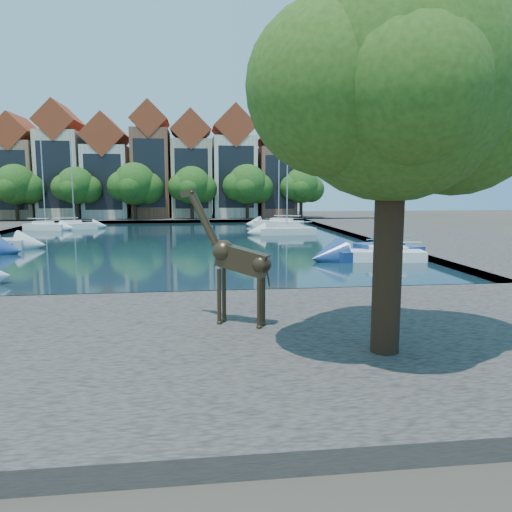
# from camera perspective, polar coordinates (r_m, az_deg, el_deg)

# --- Properties ---
(ground) EXTENTS (160.00, 160.00, 0.00)m
(ground) POSITION_cam_1_polar(r_m,az_deg,el_deg) (22.79, -12.50, -5.27)
(ground) COLOR #38332B
(ground) RESTS_ON ground
(water_basin) EXTENTS (38.00, 50.00, 0.08)m
(water_basin) POSITION_cam_1_polar(r_m,az_deg,el_deg) (46.42, -9.80, 1.54)
(water_basin) COLOR black
(water_basin) RESTS_ON ground
(near_quay) EXTENTS (50.00, 14.00, 0.50)m
(near_quay) POSITION_cam_1_polar(r_m,az_deg,el_deg) (16.01, -14.85, -10.11)
(near_quay) COLOR #514B46
(near_quay) RESTS_ON ground
(far_quay) EXTENTS (60.00, 16.00, 0.50)m
(far_quay) POSITION_cam_1_polar(r_m,az_deg,el_deg) (78.27, -8.76, 4.29)
(far_quay) COLOR #514B46
(far_quay) RESTS_ON ground
(right_quay) EXTENTS (14.00, 52.00, 0.50)m
(right_quay) POSITION_cam_1_polar(r_m,az_deg,el_deg) (51.66, 19.11, 2.09)
(right_quay) COLOR #514B46
(right_quay) RESTS_ON ground
(plane_tree) EXTENTS (8.32, 6.40, 10.62)m
(plane_tree) POSITION_cam_1_polar(r_m,az_deg,el_deg) (14.39, 15.95, 17.78)
(plane_tree) COLOR #332114
(plane_tree) RESTS_ON near_quay
(townhouse_west_end) EXTENTS (5.44, 9.18, 14.93)m
(townhouse_west_end) POSITION_cam_1_polar(r_m,az_deg,el_deg) (82.07, -25.33, 8.76)
(townhouse_west_end) COLOR #906C4E
(townhouse_west_end) RESTS_ON far_quay
(townhouse_west_mid) EXTENTS (5.94, 9.18, 16.79)m
(townhouse_west_mid) POSITION_cam_1_polar(r_m,az_deg,el_deg) (80.46, -21.25, 9.64)
(townhouse_west_mid) COLOR beige
(townhouse_west_mid) RESTS_ON far_quay
(townhouse_west_inner) EXTENTS (6.43, 9.18, 15.15)m
(townhouse_west_inner) POSITION_cam_1_polar(r_m,az_deg,el_deg) (79.13, -16.59, 9.24)
(townhouse_west_inner) COLOR beige
(townhouse_west_inner) RESTS_ON far_quay
(townhouse_center) EXTENTS (5.44, 9.18, 16.93)m
(townhouse_center) POSITION_cam_1_polar(r_m,az_deg,el_deg) (78.39, -11.85, 10.16)
(townhouse_center) COLOR brown
(townhouse_center) RESTS_ON far_quay
(townhouse_east_inner) EXTENTS (5.94, 9.18, 15.79)m
(townhouse_east_inner) POSITION_cam_1_polar(r_m,az_deg,el_deg) (78.12, -7.39, 9.80)
(townhouse_east_inner) COLOR tan
(townhouse_east_inner) RESTS_ON far_quay
(townhouse_east_mid) EXTENTS (6.43, 9.18, 16.65)m
(townhouse_east_mid) POSITION_cam_1_polar(r_m,az_deg,el_deg) (78.39, -2.56, 10.13)
(townhouse_east_mid) COLOR beige
(townhouse_east_mid) RESTS_ON far_quay
(townhouse_east_end) EXTENTS (5.44, 9.18, 14.43)m
(townhouse_east_end) POSITION_cam_1_polar(r_m,az_deg,el_deg) (79.15, 2.20, 9.39)
(townhouse_east_end) COLOR brown
(townhouse_east_end) RESTS_ON far_quay
(far_tree_far_west) EXTENTS (7.28, 5.60, 7.68)m
(far_tree_far_west) POSITION_cam_1_polar(r_m,az_deg,el_deg) (76.47, -25.72, 7.22)
(far_tree_far_west) COLOR #332114
(far_tree_far_west) RESTS_ON far_quay
(far_tree_west) EXTENTS (6.76, 5.20, 7.36)m
(far_tree_west) POSITION_cam_1_polar(r_m,az_deg,el_deg) (74.35, -19.82, 7.45)
(far_tree_west) COLOR #332114
(far_tree_west) RESTS_ON far_quay
(far_tree_mid_west) EXTENTS (7.80, 6.00, 8.00)m
(far_tree_mid_west) POSITION_cam_1_polar(r_m,az_deg,el_deg) (73.03, -13.62, 7.86)
(far_tree_mid_west) COLOR #332114
(far_tree_mid_west) RESTS_ON far_quay
(far_tree_mid_east) EXTENTS (7.02, 5.40, 7.52)m
(far_tree_mid_east) POSITION_cam_1_polar(r_m,az_deg,el_deg) (72.58, -7.28, 7.90)
(far_tree_mid_east) COLOR #332114
(far_tree_mid_east) RESTS_ON far_quay
(far_tree_east) EXTENTS (7.54, 5.80, 7.84)m
(far_tree_east) POSITION_cam_1_polar(r_m,az_deg,el_deg) (73.02, -0.93, 8.04)
(far_tree_east) COLOR #332114
(far_tree_east) RESTS_ON far_quay
(far_tree_far_east) EXTENTS (6.76, 5.20, 7.36)m
(far_tree_far_east) POSITION_cam_1_polar(r_m,az_deg,el_deg) (74.31, 5.27, 7.88)
(far_tree_far_east) COLOR #332114
(far_tree_far_east) RESTS_ON far_quay
(giraffe_statue) EXTENTS (2.96, 1.78, 4.56)m
(giraffe_statue) POSITION_cam_1_polar(r_m,az_deg,el_deg) (16.68, -2.39, -0.33)
(giraffe_statue) COLOR #34291A
(giraffe_statue) RESTS_ON near_quay
(sailboat_left_d) EXTENTS (5.15, 2.96, 10.62)m
(sailboat_left_d) POSITION_cam_1_polar(r_m,az_deg,el_deg) (63.32, -22.91, 3.30)
(sailboat_left_d) COLOR white
(sailboat_left_d) RESTS_ON water_basin
(sailboat_left_e) EXTENTS (5.50, 3.10, 10.56)m
(sailboat_left_e) POSITION_cam_1_polar(r_m,az_deg,el_deg) (63.60, -20.05, 3.45)
(sailboat_left_e) COLOR silver
(sailboat_left_e) RESTS_ON water_basin
(sailboat_right_a) EXTENTS (5.84, 2.85, 10.10)m
(sailboat_right_a) POSITION_cam_1_polar(r_m,az_deg,el_deg) (35.23, 14.25, 0.37)
(sailboat_right_a) COLOR white
(sailboat_right_a) RESTS_ON water_basin
(sailboat_right_b) EXTENTS (7.94, 5.14, 11.07)m
(sailboat_right_b) POSITION_cam_1_polar(r_m,az_deg,el_deg) (36.78, 13.31, 0.68)
(sailboat_right_b) COLOR navy
(sailboat_right_b) RESTS_ON water_basin
(sailboat_right_c) EXTENTS (6.09, 2.48, 9.39)m
(sailboat_right_c) POSITION_cam_1_polar(r_m,az_deg,el_deg) (53.09, 3.54, 3.07)
(sailboat_right_c) COLOR silver
(sailboat_right_c) RESTS_ON water_basin
(sailboat_right_d) EXTENTS (6.40, 4.47, 10.07)m
(sailboat_right_d) POSITION_cam_1_polar(r_m,az_deg,el_deg) (62.73, 2.60, 3.88)
(sailboat_right_d) COLOR white
(sailboat_right_d) RESTS_ON water_basin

